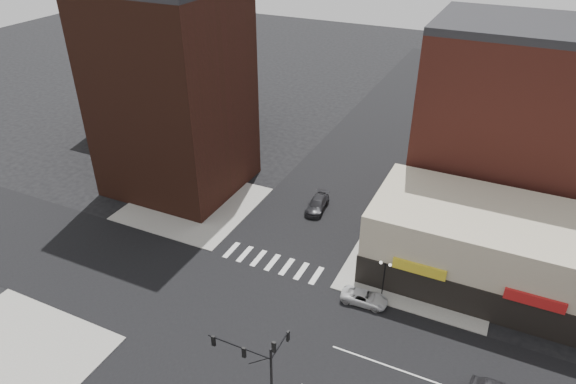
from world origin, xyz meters
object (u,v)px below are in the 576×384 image
at_px(dark_sedan_north, 317,204).
at_px(street_lamp_ne, 385,271).
at_px(traffic_signal, 262,361).
at_px(white_suv, 364,298).

bearing_deg(dark_sedan_north, street_lamp_ne, -51.03).
xyz_separation_m(traffic_signal, dark_sedan_north, (-7.07, 27.84, -4.22)).
relative_size(traffic_signal, street_lamp_ne, 1.87).
xyz_separation_m(traffic_signal, white_suv, (3.46, 14.33, -4.34)).
bearing_deg(dark_sedan_north, traffic_signal, -81.35).
height_order(white_suv, dark_sedan_north, dark_sedan_north).
bearing_deg(street_lamp_ne, traffic_signal, -106.75).
relative_size(street_lamp_ne, white_suv, 0.93).
relative_size(white_suv, dark_sedan_north, 0.87).
relative_size(traffic_signal, dark_sedan_north, 1.51).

